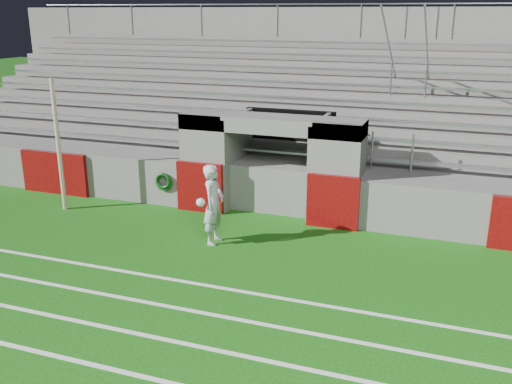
% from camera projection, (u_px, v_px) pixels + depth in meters
% --- Properties ---
extents(ground, '(90.00, 90.00, 0.00)m').
position_uv_depth(ground, '(219.00, 264.00, 12.16)').
color(ground, '#13510D').
rests_on(ground, ground).
extents(field_post, '(0.11, 0.11, 3.53)m').
position_uv_depth(field_post, '(58.00, 146.00, 15.03)').
color(field_post, '#C9B195').
rests_on(field_post, ground).
extents(stadium_structure, '(26.00, 8.48, 5.42)m').
position_uv_depth(stadium_structure, '(314.00, 127.00, 18.85)').
color(stadium_structure, '#615F5C').
rests_on(stadium_structure, ground).
extents(goalkeeper_with_ball, '(0.54, 0.69, 1.87)m').
position_uv_depth(goalkeeper_with_ball, '(214.00, 204.00, 13.03)').
color(goalkeeper_with_ball, '#B6BCC1').
rests_on(goalkeeper_with_ball, ground).
extents(hose_coil, '(0.52, 0.14, 0.53)m').
position_uv_depth(hose_coil, '(164.00, 182.00, 15.50)').
color(hose_coil, '#0D4510').
rests_on(hose_coil, ground).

